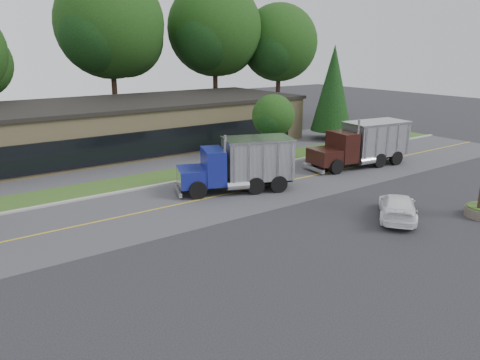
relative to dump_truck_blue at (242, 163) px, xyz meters
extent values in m
plane|color=#343439|center=(-2.66, -9.19, -1.80)|extent=(140.00, 140.00, 0.00)
cube|color=#535358|center=(-2.66, -0.19, -1.80)|extent=(60.00, 8.00, 0.02)
cube|color=gold|center=(-2.66, -0.19, -1.80)|extent=(60.00, 0.12, 0.01)
cube|color=#9E9E99|center=(-2.66, 4.01, -1.80)|extent=(60.00, 0.30, 0.12)
cube|color=#284F1B|center=(-2.66, 5.81, -1.80)|extent=(60.00, 3.40, 0.03)
cube|color=#535358|center=(-2.66, 10.81, -1.80)|extent=(60.00, 7.00, 0.02)
cube|color=tan|center=(-0.66, 16.81, 0.20)|extent=(32.00, 12.00, 4.00)
cylinder|color=#382619|center=(1.34, 24.81, 1.21)|extent=(0.56, 0.56, 6.02)
sphere|color=#11360E|center=(1.34, 24.81, 9.37)|extent=(11.00, 11.00, 11.00)
sphere|color=#11360E|center=(3.40, 26.18, 8.00)|extent=(8.25, 8.25, 8.25)
sphere|color=black|center=(-0.38, 23.78, 8.34)|extent=(7.56, 7.56, 7.56)
cylinder|color=#382619|center=(13.34, 23.81, 1.15)|extent=(0.56, 0.56, 5.89)
sphere|color=#11360E|center=(13.34, 23.81, 9.15)|extent=(10.78, 10.78, 10.78)
sphere|color=#11360E|center=(15.36, 25.15, 7.80)|extent=(8.08, 8.08, 8.08)
sphere|color=black|center=(11.65, 22.80, 8.14)|extent=(7.41, 7.41, 7.41)
cylinder|color=#382619|center=(21.34, 21.81, 0.74)|extent=(0.56, 0.56, 5.08)
sphere|color=#11360E|center=(21.34, 21.81, 7.63)|extent=(9.28, 9.28, 9.28)
sphere|color=#11360E|center=(23.08, 22.97, 6.47)|extent=(6.96, 6.96, 6.96)
sphere|color=black|center=(19.89, 20.94, 6.76)|extent=(6.38, 6.38, 6.38)
cylinder|color=#382619|center=(17.34, 8.81, -1.30)|extent=(0.44, 0.44, 1.00)
cone|color=black|center=(17.34, 8.81, 3.26)|extent=(4.05, 4.05, 8.28)
cylinder|color=#382619|center=(7.34, 5.81, -0.85)|extent=(0.56, 0.56, 1.91)
sphere|color=#11360E|center=(7.34, 5.81, 1.75)|extent=(3.49, 3.49, 3.49)
sphere|color=#11360E|center=(7.99, 6.24, 1.31)|extent=(2.62, 2.62, 2.62)
sphere|color=black|center=(6.79, 5.48, 1.42)|extent=(2.40, 2.40, 2.40)
cube|color=black|center=(-0.19, 0.07, -1.23)|extent=(6.93, 3.43, 0.28)
cube|color=navy|center=(-3.05, 1.16, -0.68)|extent=(2.39, 2.75, 1.10)
cube|color=navy|center=(-1.76, 0.67, -0.08)|extent=(1.99, 2.68, 2.20)
cube|color=black|center=(-2.26, 0.86, 0.32)|extent=(0.80, 1.98, 0.90)
cube|color=silver|center=(0.95, -0.36, 0.22)|extent=(4.82, 3.83, 2.50)
cube|color=silver|center=(0.95, -0.36, 1.52)|extent=(5.01, 4.02, 0.12)
cylinder|color=black|center=(-2.49, 2.18, -1.23)|extent=(1.15, 0.72, 1.10)
cylinder|color=black|center=(-3.31, 0.03, -1.23)|extent=(1.15, 0.72, 1.10)
cylinder|color=black|center=(1.65, 0.60, -1.23)|extent=(1.15, 0.72, 1.10)
cylinder|color=black|center=(0.83, -1.55, -1.23)|extent=(1.15, 0.72, 1.10)
cube|color=black|center=(11.26, -0.20, -1.23)|extent=(8.03, 2.10, 0.28)
cube|color=black|center=(7.83, 0.29, -0.68)|extent=(2.21, 2.54, 1.10)
cube|color=black|center=(9.38, 0.07, -0.08)|extent=(1.71, 2.57, 2.20)
cube|color=black|center=(8.78, 0.15, 0.32)|extent=(0.35, 2.09, 0.90)
cube|color=silver|center=(12.64, -0.39, 0.22)|extent=(5.07, 3.14, 2.50)
cube|color=silver|center=(12.64, -0.39, 1.52)|extent=(5.24, 3.31, 0.12)
cylinder|color=black|center=(8.16, 1.40, -1.23)|extent=(1.14, 0.50, 1.10)
cylinder|color=black|center=(7.84, -0.88, -1.23)|extent=(1.14, 0.50, 1.10)
cylinder|color=black|center=(13.14, 0.70, -1.23)|extent=(1.14, 0.50, 1.10)
cylinder|color=black|center=(12.82, -1.58, -1.23)|extent=(1.14, 0.50, 1.10)
imported|color=white|center=(3.75, -9.13, -1.13)|extent=(4.74, 4.35, 1.33)
camera|label=1|loc=(-17.06, -23.52, 7.19)|focal=35.00mm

